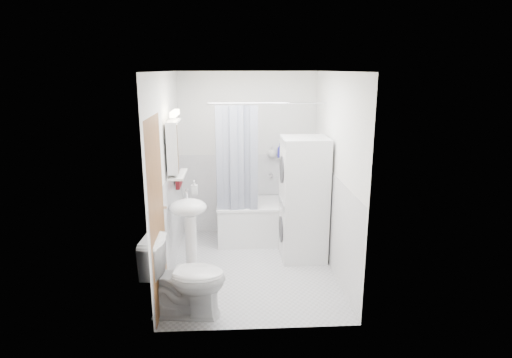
{
  "coord_description": "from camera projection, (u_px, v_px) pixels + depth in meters",
  "views": [
    {
      "loc": [
        -0.23,
        -4.92,
        2.43
      ],
      "look_at": [
        0.06,
        0.15,
        1.12
      ],
      "focal_mm": 30.0,
      "sensor_mm": 36.0,
      "label": 1
    }
  ],
  "objects": [
    {
      "name": "shampoo_b",
      "position": [
        280.0,
        155.0,
        6.3
      ],
      "size": [
        0.08,
        0.21,
        0.08
      ],
      "primitive_type": "imported",
      "color": "#2D2AAB",
      "rests_on": "shower_caddy"
    },
    {
      "name": "sink",
      "position": [
        189.0,
        219.0,
        5.06
      ],
      "size": [
        0.44,
        0.37,
        1.04
      ],
      "color": "white",
      "rests_on": "ground"
    },
    {
      "name": "floor",
      "position": [
        252.0,
        268.0,
        5.37
      ],
      "size": [
        2.6,
        2.6,
        0.0
      ],
      "primitive_type": "plane",
      "color": "silver",
      "rests_on": "ground"
    },
    {
      "name": "shelf_bottle",
      "position": [
        176.0,
        174.0,
        4.97
      ],
      "size": [
        0.07,
        0.18,
        0.07
      ],
      "primitive_type": "imported",
      "color": "gray",
      "rests_on": "shelf"
    },
    {
      "name": "shampoo_a",
      "position": [
        272.0,
        153.0,
        6.29
      ],
      "size": [
        0.13,
        0.17,
        0.13
      ],
      "primitive_type": "imported",
      "color": "gray",
      "rests_on": "shower_caddy"
    },
    {
      "name": "shower_curtain",
      "position": [
        237.0,
        161.0,
        5.66
      ],
      "size": [
        0.55,
        0.02,
        1.45
      ],
      "color": "#121E42",
      "rests_on": "curtain_rod"
    },
    {
      "name": "curtain_rod",
      "position": [
        272.0,
        103.0,
        5.5
      ],
      "size": [
        1.68,
        0.02,
        0.02
      ],
      "primitive_type": "cylinder",
      "rotation": [
        0.0,
        1.57,
        0.0
      ],
      "color": "silver",
      "rests_on": "room_walls"
    },
    {
      "name": "medicine_cabinet",
      "position": [
        175.0,
        144.0,
        5.03
      ],
      "size": [
        0.13,
        0.5,
        0.71
      ],
      "color": "white",
      "rests_on": "room_walls"
    },
    {
      "name": "shelf",
      "position": [
        178.0,
        174.0,
        5.12
      ],
      "size": [
        0.18,
        0.54,
        0.02
      ],
      "primitive_type": "cube",
      "color": "silver",
      "rests_on": "room_walls"
    },
    {
      "name": "shelf_cup",
      "position": [
        179.0,
        167.0,
        5.22
      ],
      "size": [
        0.1,
        0.09,
        0.1
      ],
      "primitive_type": "imported",
      "color": "gray",
      "rests_on": "shelf"
    },
    {
      "name": "shower_caddy",
      "position": [
        285.0,
        158.0,
        6.32
      ],
      "size": [
        0.22,
        0.06,
        0.02
      ],
      "primitive_type": "cube",
      "color": "silver",
      "rests_on": "room_walls"
    },
    {
      "name": "wainscot",
      "position": [
        251.0,
        215.0,
        5.51
      ],
      "size": [
        1.98,
        2.58,
        2.58
      ],
      "color": "white",
      "rests_on": "ground"
    },
    {
      "name": "washer_dryer",
      "position": [
        303.0,
        199.0,
        5.5
      ],
      "size": [
        0.59,
        0.57,
        1.6
      ],
      "rotation": [
        0.0,
        0.0,
        0.01
      ],
      "color": "white",
      "rests_on": "ground"
    },
    {
      "name": "room_walls",
      "position": [
        252.0,
        152.0,
        5.0
      ],
      "size": [
        2.6,
        2.6,
        2.6
      ],
      "color": "white",
      "rests_on": "ground"
    },
    {
      "name": "towel",
      "position": [
        178.0,
        153.0,
        5.56
      ],
      "size": [
        0.07,
        0.37,
        0.88
      ],
      "color": "#60130E",
      "rests_on": "room_walls"
    },
    {
      "name": "door",
      "position": [
        165.0,
        207.0,
        4.54
      ],
      "size": [
        0.05,
        2.0,
        2.0
      ],
      "color": "brown",
      "rests_on": "ground"
    },
    {
      "name": "soap_pump",
      "position": [
        194.0,
        191.0,
        5.34
      ],
      "size": [
        0.08,
        0.17,
        0.08
      ],
      "primitive_type": "imported",
      "color": "gray",
      "rests_on": "sink"
    },
    {
      "name": "tub_spout",
      "position": [
        281.0,
        175.0,
        6.39
      ],
      "size": [
        0.04,
        0.12,
        0.04
      ],
      "primitive_type": "cylinder",
      "rotation": [
        1.57,
        0.0,
        0.0
      ],
      "color": "silver",
      "rests_on": "room_walls"
    },
    {
      "name": "toilet",
      "position": [
        185.0,
        278.0,
        4.27
      ],
      "size": [
        0.87,
        0.54,
        0.81
      ],
      "primitive_type": "imported",
      "rotation": [
        0.0,
        0.0,
        1.47
      ],
      "color": "white",
      "rests_on": "ground"
    },
    {
      "name": "bathtub",
      "position": [
        269.0,
        219.0,
        6.2
      ],
      "size": [
        1.5,
        0.71,
        0.57
      ],
      "color": "white",
      "rests_on": "ground"
    }
  ]
}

